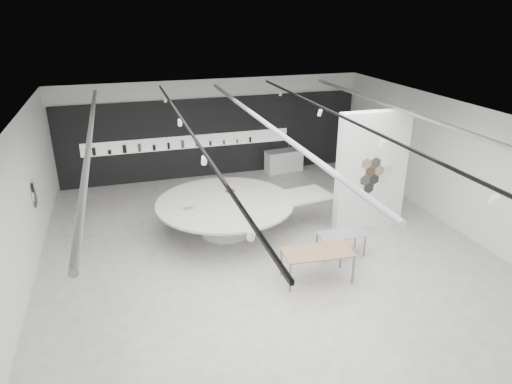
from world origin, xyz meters
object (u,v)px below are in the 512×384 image
object	(u,v)px
kitchen_counter	(284,161)
sample_table_stone	(341,235)
sample_table_wood	(317,253)
display_island	(228,212)
partition_column	(371,171)

from	to	relation	value
kitchen_counter	sample_table_stone	bearing A→B (deg)	-104.25
sample_table_stone	kitchen_counter	distance (m)	6.95
sample_table_stone	kitchen_counter	bearing A→B (deg)	82.65
sample_table_wood	sample_table_stone	distance (m)	1.48
kitchen_counter	display_island	bearing A→B (deg)	-133.53
partition_column	sample_table_wood	bearing A→B (deg)	-139.61
kitchen_counter	partition_column	bearing A→B (deg)	-89.56
sample_table_stone	kitchen_counter	xyz separation A→B (m)	(0.89, 6.89, -0.14)
sample_table_stone	kitchen_counter	size ratio (longest dim) A/B	0.78
partition_column	display_island	distance (m)	4.44
sample_table_stone	sample_table_wood	bearing A→B (deg)	-140.21
kitchen_counter	sample_table_wood	bearing A→B (deg)	-111.36
sample_table_stone	partition_column	bearing A→B (deg)	40.81
sample_table_wood	kitchen_counter	size ratio (longest dim) A/B	1.08
display_island	sample_table_wood	bearing A→B (deg)	-73.70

